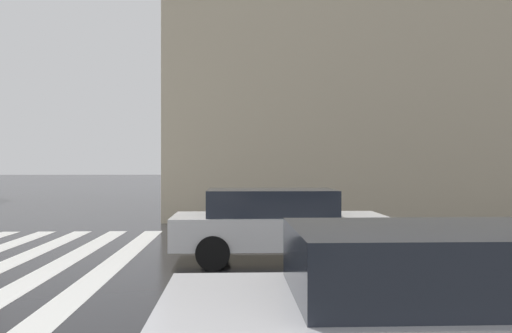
{
  "coord_description": "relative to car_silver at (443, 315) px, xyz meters",
  "views": [
    {
      "loc": [
        -4.92,
        -5.5,
        1.87
      ],
      "look_at": [
        9.07,
        -6.07,
        1.85
      ],
      "focal_mm": 37.6,
      "sensor_mm": 36.0,
      "label": 1
    }
  ],
  "objects": [
    {
      "name": "car_white",
      "position": [
        6.5,
        0.73,
        0.0
      ],
      "size": [
        1.85,
        4.1,
        1.41
      ],
      "color": "silver",
      "rests_on": "ground_plane"
    },
    {
      "name": "car_silver",
      "position": [
        0.0,
        0.0,
        0.0
      ],
      "size": [
        1.85,
        4.1,
        1.41
      ],
      "color": "#B7B7BC",
      "rests_on": "ground_plane"
    }
  ]
}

